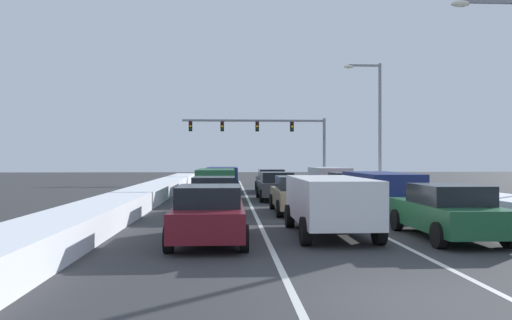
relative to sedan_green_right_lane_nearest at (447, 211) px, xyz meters
The scene contains 20 objects.
ground_plane 10.94m from the sedan_green_right_lane_nearest, 107.77° to the left, with size 120.00×120.00×0.00m, color #333335.
lane_stripe_between_right_lane_and_center_lane 14.60m from the sedan_green_right_lane_nearest, 96.41° to the left, with size 0.14×45.12×0.01m, color silver.
lane_stripe_between_center_lane_and_left_lane 15.36m from the sedan_green_right_lane_nearest, 109.14° to the left, with size 0.14×45.12×0.01m, color silver.
snow_bank_right_shoulder 14.95m from the sedan_green_right_lane_nearest, 75.79° to the left, with size 2.07×45.12×0.88m, color white.
snow_bank_left_shoulder 17.80m from the sedan_green_right_lane_nearest, 125.48° to the left, with size 1.85×45.12×0.78m, color white.
sedan_green_right_lane_nearest is the anchor object (origin of this frame).
suv_navy_right_lane_second 5.92m from the sedan_green_right_lane_nearest, 90.57° to the left, with size 2.16×4.90×1.67m.
sedan_red_right_lane_third 11.99m from the sedan_green_right_lane_nearest, 89.78° to the left, with size 2.00×4.50×1.51m.
suv_silver_right_lane_fourth 18.08m from the sedan_green_right_lane_nearest, 89.00° to the left, with size 2.16×4.90×1.67m.
suv_white_center_lane_nearest 3.26m from the sedan_green_right_lane_nearest, 166.10° to the left, with size 2.16×4.90×1.67m.
sedan_tan_center_lane_second 7.56m from the sedan_green_right_lane_nearest, 115.64° to the left, with size 2.00×4.50×1.51m.
sedan_charcoal_center_lane_third 13.78m from the sedan_green_right_lane_nearest, 104.79° to the left, with size 2.00×4.50×1.51m.
sedan_black_center_lane_fourth 20.55m from the sedan_green_right_lane_nearest, 99.02° to the left, with size 2.00×4.50×1.51m.
sedan_maroon_left_lane_nearest 6.61m from the sedan_green_right_lane_nearest, behind, with size 2.00×4.50×1.51m.
sedan_gray_left_lane_second 9.24m from the sedan_green_right_lane_nearest, 136.20° to the left, with size 2.00×4.50×1.51m.
suv_green_left_lane_third 14.84m from the sedan_green_right_lane_nearest, 117.14° to the left, with size 2.16×4.90×1.67m.
suv_navy_left_lane_fourth 20.18m from the sedan_green_right_lane_nearest, 108.83° to the left, with size 2.16×4.90×1.67m.
traffic_light_gantry 35.29m from the sedan_green_right_lane_nearest, 93.30° to the left, with size 14.00×0.47×6.20m.
street_lamp_right_near 7.25m from the sedan_green_right_lane_nearest, 45.18° to the left, with size 2.66×0.36×8.14m.
street_lamp_right_mid 21.52m from the sedan_green_right_lane_nearest, 78.82° to the left, with size 2.66×0.36×8.86m.
Camera 1 is at (-2.74, -7.58, 2.22)m, focal length 35.11 mm.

